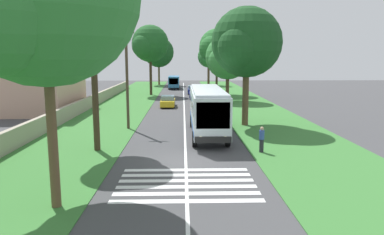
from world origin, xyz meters
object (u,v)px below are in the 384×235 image
at_px(roadside_tree_right_1, 227,58).
at_px(roadside_tree_left_3, 149,45).
at_px(trailing_car_1, 195,94).
at_px(trailing_minibus_0, 174,81).
at_px(roadside_tree_left_0, 91,30).
at_px(roadside_tree_right_0, 208,57).
at_px(roadside_tree_right_2, 216,48).
at_px(pedestrian, 262,139).
at_px(roadside_tree_left_2, 158,53).
at_px(trailing_car_0, 168,102).
at_px(roadside_tree_right_3, 245,44).
at_px(roadside_building, 39,81).
at_px(trailing_car_2, 193,90).
at_px(utility_pole, 127,76).
at_px(coach_bus, 207,109).

bearing_deg(roadside_tree_right_1, roadside_tree_left_3, 52.04).
distance_m(trailing_car_1, roadside_tree_left_3, 11.94).
relative_size(trailing_minibus_0, roadside_tree_left_0, 0.58).
distance_m(roadside_tree_right_0, roadside_tree_right_2, 21.06).
height_order(roadside_tree_right_1, pedestrian, roadside_tree_right_1).
relative_size(trailing_car_1, roadside_tree_left_0, 0.42).
bearing_deg(roadside_tree_right_2, roadside_tree_left_2, 26.07).
height_order(trailing_car_0, roadside_tree_right_3, roadside_tree_right_3).
bearing_deg(roadside_building, roadside_tree_left_0, -150.04).
height_order(trailing_car_2, roadside_building, roadside_building).
distance_m(trailing_car_0, roadside_tree_right_2, 18.70).
relative_size(trailing_minibus_0, utility_pole, 0.68).
height_order(roadside_tree_left_2, roadside_tree_right_1, roadside_tree_left_2).
height_order(coach_bus, roadside_tree_left_2, roadside_tree_left_2).
height_order(roadside_tree_left_2, utility_pole, roadside_tree_left_2).
relative_size(roadside_tree_left_0, pedestrian, 6.08).
bearing_deg(trailing_car_2, trailing_minibus_0, 18.57).
relative_size(roadside_tree_left_2, roadside_tree_right_0, 1.22).
height_order(roadside_tree_right_1, roadside_tree_right_3, roadside_tree_right_3).
xyz_separation_m(trailing_car_0, roadside_tree_left_3, (15.04, 3.55, 7.63)).
height_order(trailing_car_0, pedestrian, pedestrian).
height_order(trailing_car_0, roadside_tree_left_3, roadside_tree_left_3).
height_order(trailing_car_2, roadside_tree_right_2, roadside_tree_right_2).
xyz_separation_m(roadside_tree_left_3, roadside_tree_right_2, (0.56, -10.97, -0.48)).
relative_size(roadside_tree_right_2, pedestrian, 6.46).
distance_m(trailing_car_1, roadside_tree_right_2, 10.05).
bearing_deg(trailing_car_2, roadside_tree_left_0, 169.03).
height_order(roadside_building, pedestrian, roadside_building).
height_order(roadside_tree_left_2, roadside_tree_left_3, roadside_tree_left_3).
bearing_deg(utility_pole, roadside_tree_right_3, -80.98).
distance_m(coach_bus, roadside_tree_right_1, 24.10).
height_order(roadside_tree_right_0, utility_pole, roadside_tree_right_0).
distance_m(trailing_car_1, trailing_car_2, 7.53).
bearing_deg(trailing_minibus_0, roadside_tree_right_3, -169.71).
relative_size(roadside_tree_right_3, roadside_building, 0.92).
bearing_deg(roadside_tree_right_3, roadside_tree_left_3, 21.49).
distance_m(trailing_car_2, trailing_minibus_0, 11.02).
height_order(roadside_tree_left_2, roadside_tree_right_3, roadside_tree_left_2).
xyz_separation_m(roadside_tree_right_3, pedestrian, (-10.12, 0.46, -6.43)).
bearing_deg(roadside_tree_left_0, trailing_car_2, -10.97).
height_order(trailing_car_1, roadside_tree_left_0, roadside_tree_left_0).
distance_m(roadside_tree_left_3, pedestrian, 40.30).
relative_size(roadside_tree_right_3, pedestrian, 6.29).
bearing_deg(trailing_minibus_0, utility_pole, 175.91).
bearing_deg(coach_bus, utility_pole, 67.44).
distance_m(trailing_car_0, roadside_tree_left_0, 23.69).
relative_size(roadside_tree_right_1, roadside_building, 0.81).
bearing_deg(roadside_tree_left_3, roadside_tree_left_0, 179.35).
relative_size(roadside_tree_right_1, roadside_tree_right_3, 0.88).
relative_size(coach_bus, pedestrian, 6.60).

